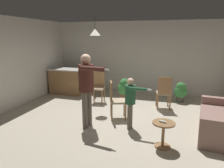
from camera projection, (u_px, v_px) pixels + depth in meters
ground at (113, 121)px, 5.41m from camera, size 7.68×7.68×0.00m
wall_back at (137, 57)px, 8.10m from camera, size 6.40×0.10×2.70m
wall_left at (6, 64)px, 6.02m from camera, size 0.10×6.40×2.70m
couch_floral at (224, 121)px, 4.61m from camera, size 1.05×1.89×1.00m
kitchen_counter at (67, 81)px, 7.96m from camera, size 1.26×0.66×0.95m
side_table_by_couch at (163, 132)px, 4.09m from camera, size 0.44×0.44×0.52m
person_adult at (87, 83)px, 4.88m from camera, size 0.82×0.59×1.75m
person_child at (131, 98)px, 4.85m from camera, size 0.62×0.37×1.21m
dining_chair_by_counter at (98, 86)px, 6.91m from camera, size 0.47×0.47×1.00m
dining_chair_near_wall at (96, 80)px, 7.84m from camera, size 0.56×0.56×1.00m
dining_chair_centre_back at (115, 99)px, 5.51m from camera, size 0.54×0.54×1.00m
dining_chair_spare at (164, 91)px, 6.22m from camera, size 0.49×0.49×1.00m
potted_plant_corner at (181, 91)px, 6.96m from camera, size 0.43×0.43×0.66m
potted_plant_by_wall at (125, 88)px, 7.23m from camera, size 0.48×0.48×0.73m
spare_remote_on_table at (163, 122)px, 4.03m from camera, size 0.13×0.08×0.04m
ceiling_light_pendant at (95, 32)px, 6.08m from camera, size 0.32×0.32×0.55m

